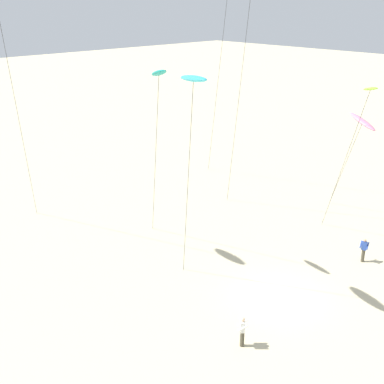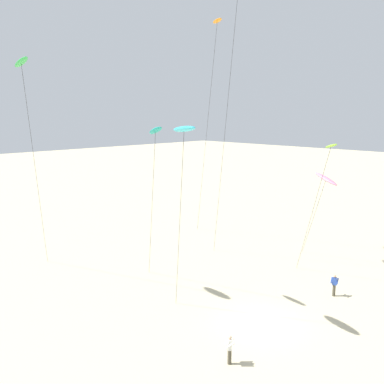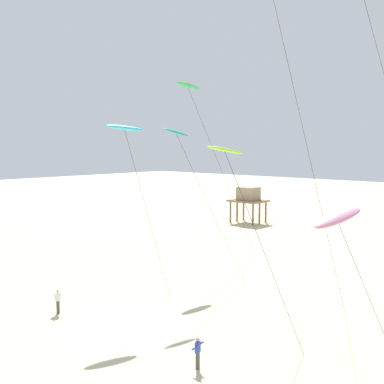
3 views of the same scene
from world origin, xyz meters
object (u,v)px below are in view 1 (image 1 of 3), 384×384
kite_cyan (193,80)px  kite_flyer_nearest (242,331)px  kite_teal (159,76)px  kite_lime (369,92)px  kite_pink (362,122)px  kite_flyer_middle (364,250)px

kite_cyan → kite_flyer_nearest: bearing=-105.1°
kite_flyer_nearest → kite_cyan: bearing=74.9°
kite_teal → kite_lime: bearing=-35.1°
kite_teal → kite_pink: bearing=-17.2°
kite_pink → kite_flyer_nearest: size_ratio=5.12×
kite_teal → kite_flyer_nearest: 14.77m
kite_cyan → kite_flyer_nearest: (-1.34, -4.97, -11.72)m
kite_cyan → kite_lime: bearing=-15.7°
kite_pink → kite_flyer_middle: 9.76m
kite_cyan → kite_flyer_nearest: kite_cyan is taller
kite_pink → kite_lime: (-4.73, -2.72, 3.09)m
kite_flyer_middle → kite_teal: bearing=138.3°
kite_teal → kite_lime: 13.04m
kite_cyan → kite_pink: size_ratio=1.52×
kite_lime → kite_flyer_nearest: (-13.17, -1.65, -10.09)m
kite_teal → kite_lime: (10.61, -7.47, -1.24)m
kite_lime → kite_flyer_nearest: 16.68m
kite_flyer_nearest → kite_flyer_middle: same height
kite_pink → kite_lime: bearing=-150.0°
kite_cyan → kite_teal: kite_cyan is taller
kite_teal → kite_flyer_nearest: bearing=-105.7°
kite_flyer_middle → kite_flyer_nearest: bearing=-178.6°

